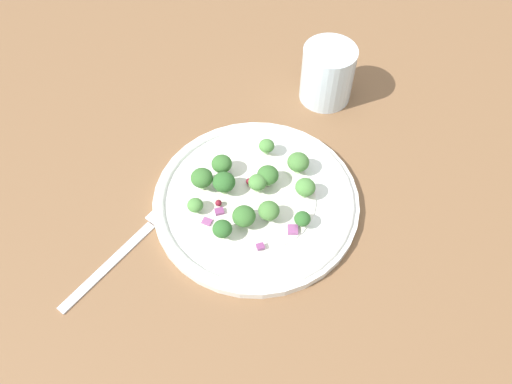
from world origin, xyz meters
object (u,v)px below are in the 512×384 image
(plate, at_px, (256,200))
(broccoli_floret_0, at_px, (267,146))
(broccoli_floret_2, at_px, (269,211))
(fork, at_px, (126,248))
(water_glass, at_px, (327,74))
(broccoli_floret_1, at_px, (222,164))

(plate, distance_m, broccoli_floret_0, 0.08)
(broccoli_floret_2, distance_m, fork, 0.19)
(broccoli_floret_0, height_order, broccoli_floret_2, broccoli_floret_2)
(broccoli_floret_2, relative_size, water_glass, 0.31)
(broccoli_floret_2, relative_size, fork, 0.18)
(broccoli_floret_0, bearing_deg, water_glass, -38.87)
(broccoli_floret_0, xyz_separation_m, water_glass, (0.12, -0.10, 0.01))
(fork, bearing_deg, broccoli_floret_0, -54.21)
(fork, bearing_deg, broccoli_floret_1, -50.15)
(broccoli_floret_2, bearing_deg, water_glass, -24.24)
(broccoli_floret_2, xyz_separation_m, water_glass, (0.23, -0.10, 0.01))
(fork, distance_m, water_glass, 0.39)
(fork, bearing_deg, water_glass, -47.94)
(broccoli_floret_0, xyz_separation_m, fork, (-0.13, 0.19, -0.03))
(broccoli_floret_1, relative_size, fork, 0.18)
(broccoli_floret_1, height_order, fork, broccoli_floret_1)
(broccoli_floret_1, distance_m, fork, 0.16)
(broccoli_floret_0, relative_size, water_glass, 0.25)
(broccoli_floret_1, distance_m, broccoli_floret_2, 0.10)
(plate, distance_m, broccoli_floret_2, 0.04)
(broccoli_floret_2, xyz_separation_m, fork, (-0.03, 0.18, -0.03))
(broccoli_floret_0, bearing_deg, fork, 125.79)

